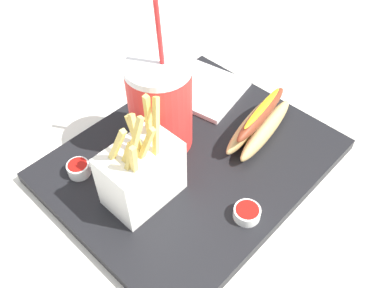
{
  "coord_description": "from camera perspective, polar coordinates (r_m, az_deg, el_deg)",
  "views": [
    {
      "loc": [
        -0.32,
        -0.31,
        0.53
      ],
      "look_at": [
        0.0,
        0.0,
        0.05
      ],
      "focal_mm": 39.17,
      "sensor_mm": 36.0,
      "label": 1
    }
  ],
  "objects": [
    {
      "name": "ground_plane",
      "position": [
        0.7,
        0.0,
        -3.31
      ],
      "size": [
        2.4,
        2.4,
        0.02
      ],
      "primitive_type": "cube",
      "color": "silver"
    },
    {
      "name": "food_tray",
      "position": [
        0.69,
        0.0,
        -2.26
      ],
      "size": [
        0.43,
        0.35,
        0.02
      ],
      "primitive_type": "cube",
      "color": "black",
      "rests_on": "ground_plane"
    },
    {
      "name": "soda_cup",
      "position": [
        0.65,
        -4.32,
        5.22
      ],
      "size": [
        0.1,
        0.1,
        0.25
      ],
      "color": "red",
      "rests_on": "food_tray"
    },
    {
      "name": "fries_basket",
      "position": [
        0.59,
        -6.73,
        -4.05
      ],
      "size": [
        0.11,
        0.07,
        0.17
      ],
      "color": "white",
      "rests_on": "food_tray"
    },
    {
      "name": "hot_dog_1",
      "position": [
        0.7,
        9.2,
        2.82
      ],
      "size": [
        0.17,
        0.08,
        0.06
      ],
      "color": "tan",
      "rests_on": "food_tray"
    },
    {
      "name": "ketchup_cup_1",
      "position": [
        0.67,
        -15.2,
        -3.22
      ],
      "size": [
        0.03,
        0.03,
        0.02
      ],
      "color": "white",
      "rests_on": "food_tray"
    },
    {
      "name": "ketchup_cup_2",
      "position": [
        0.61,
        7.5,
        -9.24
      ],
      "size": [
        0.04,
        0.04,
        0.02
      ],
      "color": "white",
      "rests_on": "food_tray"
    },
    {
      "name": "napkin_stack",
      "position": [
        0.79,
        1.6,
        7.49
      ],
      "size": [
        0.15,
        0.16,
        0.01
      ],
      "primitive_type": "cube",
      "rotation": [
        0.0,
        0.0,
        0.18
      ],
      "color": "white",
      "rests_on": "food_tray"
    }
  ]
}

